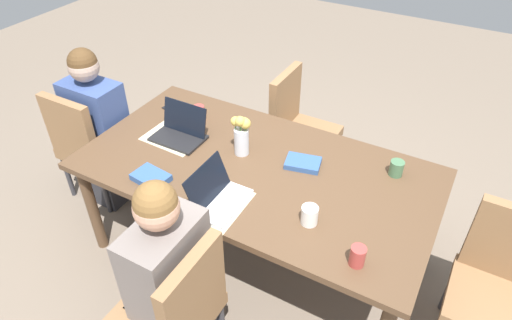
% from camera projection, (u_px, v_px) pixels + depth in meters
% --- Properties ---
extents(ground_plane, '(10.00, 10.00, 0.00)m').
position_uv_depth(ground_plane, '(256.00, 251.00, 3.06)').
color(ground_plane, '#756656').
extents(dining_table, '(2.06, 1.09, 0.74)m').
position_uv_depth(dining_table, '(256.00, 176.00, 2.65)').
color(dining_table, brown).
rests_on(dining_table, ground_plane).
extents(chair_head_left_left_near, '(0.44, 0.44, 0.90)m').
position_uv_depth(chair_head_left_left_near, '(88.00, 142.00, 3.21)').
color(chair_head_left_left_near, olive).
rests_on(chair_head_left_left_near, ground_plane).
extents(person_head_left_left_near, '(0.40, 0.36, 1.19)m').
position_uv_depth(person_head_left_left_near, '(101.00, 136.00, 3.22)').
color(person_head_left_left_near, '#2D2D33').
rests_on(person_head_left_left_near, ground_plane).
extents(chair_near_left_mid, '(0.44, 0.44, 0.90)m').
position_uv_depth(chair_near_left_mid, '(177.00, 307.00, 2.14)').
color(chair_near_left_mid, olive).
rests_on(chair_near_left_mid, ground_plane).
extents(person_near_left_mid, '(0.36, 0.40, 1.19)m').
position_uv_depth(person_near_left_mid, '(171.00, 288.00, 2.19)').
color(person_near_left_mid, '#2D2D33').
rests_on(person_near_left_mid, ground_plane).
extents(chair_head_right_left_far, '(0.44, 0.44, 0.90)m').
position_uv_depth(chair_head_right_left_far, '(500.00, 283.00, 2.25)').
color(chair_head_right_left_far, olive).
rests_on(chair_head_right_left_far, ground_plane).
extents(chair_far_right_near, '(0.44, 0.44, 0.90)m').
position_uv_depth(chair_far_right_near, '(298.00, 124.00, 3.40)').
color(chair_far_right_near, olive).
rests_on(chair_far_right_near, ground_plane).
extents(flower_vase, '(0.12, 0.10, 0.27)m').
position_uv_depth(flower_vase, '(242.00, 133.00, 2.63)').
color(flower_vase, silver).
rests_on(flower_vase, dining_table).
extents(placemat_head_left_left_near, '(0.37, 0.27, 0.00)m').
position_uv_depth(placemat_head_left_left_near, '(173.00, 138.00, 2.84)').
color(placemat_head_left_left_near, beige).
rests_on(placemat_head_left_left_near, dining_table).
extents(placemat_near_left_mid, '(0.27, 0.36, 0.00)m').
position_uv_depth(placemat_near_left_mid, '(218.00, 206.00, 2.35)').
color(placemat_near_left_mid, beige).
rests_on(placemat_near_left_mid, dining_table).
extents(laptop_near_left_mid, '(0.22, 0.32, 0.20)m').
position_uv_depth(laptop_near_left_mid, '(217.00, 196.00, 2.34)').
color(laptop_near_left_mid, silver).
rests_on(laptop_near_left_mid, dining_table).
extents(laptop_head_left_left_near, '(0.32, 0.22, 0.21)m').
position_uv_depth(laptop_head_left_left_near, '(180.00, 132.00, 2.81)').
color(laptop_head_left_left_near, black).
rests_on(laptop_head_left_left_near, dining_table).
extents(coffee_mug_near_left, '(0.08, 0.08, 0.09)m').
position_uv_depth(coffee_mug_near_left, '(396.00, 168.00, 2.52)').
color(coffee_mug_near_left, '#47704C').
rests_on(coffee_mug_near_left, dining_table).
extents(coffee_mug_near_right, '(0.08, 0.08, 0.09)m').
position_uv_depth(coffee_mug_near_right, '(199.00, 112.00, 3.01)').
color(coffee_mug_near_right, '#AD3D38').
rests_on(coffee_mug_near_right, dining_table).
extents(coffee_mug_centre_left, '(0.09, 0.09, 0.10)m').
position_uv_depth(coffee_mug_centre_left, '(310.00, 215.00, 2.22)').
color(coffee_mug_centre_left, white).
rests_on(coffee_mug_centre_left, dining_table).
extents(coffee_mug_centre_right, '(0.07, 0.07, 0.10)m').
position_uv_depth(coffee_mug_centre_right, '(358.00, 256.00, 2.02)').
color(coffee_mug_centre_right, '#AD3D38').
rests_on(coffee_mug_centre_right, dining_table).
extents(book_red_cover, '(0.21, 0.16, 0.04)m').
position_uv_depth(book_red_cover, '(151.00, 177.00, 2.50)').
color(book_red_cover, '#335693').
rests_on(book_red_cover, dining_table).
extents(book_blue_cover, '(0.23, 0.18, 0.03)m').
position_uv_depth(book_blue_cover, '(303.00, 163.00, 2.61)').
color(book_blue_cover, '#335693').
rests_on(book_blue_cover, dining_table).
extents(phone_black, '(0.16, 0.10, 0.01)m').
position_uv_depth(phone_black, '(173.00, 110.00, 3.10)').
color(phone_black, black).
rests_on(phone_black, dining_table).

